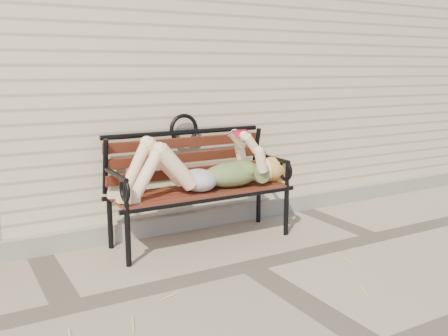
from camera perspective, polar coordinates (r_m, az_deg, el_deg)
ground at (r=3.60m, az=2.85°, el=-11.15°), size 80.00×80.00×0.00m
house_wall at (r=6.07m, az=-12.73°, el=12.22°), size 8.00×4.00×3.00m
foundation_strip at (r=4.37m, az=-4.01°, el=-6.00°), size 8.00×0.10×0.15m
garden_bench at (r=4.02m, az=-3.26°, el=-0.31°), size 1.56×0.62×1.01m
reading_woman at (r=3.91m, az=-2.29°, el=-0.12°), size 1.47×0.33×0.46m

